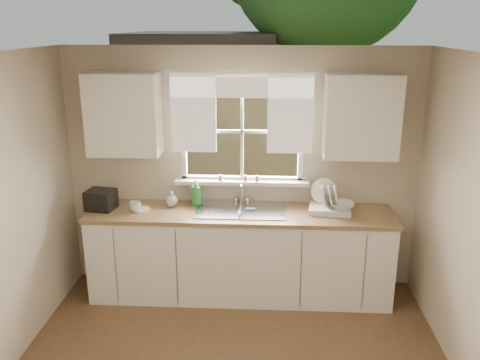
# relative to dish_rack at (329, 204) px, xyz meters

# --- Properties ---
(room_walls) EXTENTS (3.62, 4.02, 2.50)m
(room_walls) POSITION_rel_dish_rack_xyz_m (-0.88, -1.81, 0.26)
(room_walls) COLOR beige
(room_walls) RESTS_ON ground
(ceiling) EXTENTS (3.60, 4.00, 0.02)m
(ceiling) POSITION_rel_dish_rack_xyz_m (-0.88, -1.75, 1.52)
(ceiling) COLOR silver
(ceiling) RESTS_ON room_walls
(window) EXTENTS (1.38, 0.16, 1.06)m
(window) POSITION_rel_dish_rack_xyz_m (-0.88, 0.25, 0.51)
(window) COLOR white
(window) RESTS_ON room_walls
(curtains) EXTENTS (1.50, 0.03, 0.81)m
(curtains) POSITION_rel_dish_rack_xyz_m (-0.88, 0.20, 0.95)
(curtains) COLOR white
(curtains) RESTS_ON room_walls
(base_cabinets) EXTENTS (3.00, 0.62, 0.87)m
(base_cabinets) POSITION_rel_dish_rack_xyz_m (-0.88, -0.07, -0.55)
(base_cabinets) COLOR white
(base_cabinets) RESTS_ON ground
(countertop) EXTENTS (3.04, 0.65, 0.04)m
(countertop) POSITION_rel_dish_rack_xyz_m (-0.88, -0.07, -0.09)
(countertop) COLOR olive
(countertop) RESTS_ON base_cabinets
(upper_cabinet_left) EXTENTS (0.70, 0.33, 0.80)m
(upper_cabinet_left) POSITION_rel_dish_rack_xyz_m (-2.03, 0.08, 0.87)
(upper_cabinet_left) COLOR white
(upper_cabinet_left) RESTS_ON room_walls
(upper_cabinet_right) EXTENTS (0.70, 0.33, 0.80)m
(upper_cabinet_right) POSITION_rel_dish_rack_xyz_m (0.27, 0.08, 0.87)
(upper_cabinet_right) COLOR white
(upper_cabinet_right) RESTS_ON room_walls
(wall_outlet) EXTENTS (0.08, 0.01, 0.12)m
(wall_outlet) POSITION_rel_dish_rack_xyz_m (-0.00, 0.24, 0.10)
(wall_outlet) COLOR beige
(wall_outlet) RESTS_ON room_walls
(sill_jars) EXTENTS (0.42, 0.04, 0.06)m
(sill_jars) POSITION_rel_dish_rack_xyz_m (-0.89, 0.19, 0.20)
(sill_jars) COLOR brown
(sill_jars) RESTS_ON window
(sink) EXTENTS (0.88, 0.52, 0.40)m
(sink) POSITION_rel_dish_rack_xyz_m (-0.88, -0.03, -0.14)
(sink) COLOR #B7B7BC
(sink) RESTS_ON countertop
(dish_rack) EXTENTS (0.43, 0.34, 0.30)m
(dish_rack) POSITION_rel_dish_rack_xyz_m (0.00, 0.00, 0.00)
(dish_rack) COLOR silver
(dish_rack) RESTS_ON countertop
(bowl) EXTENTS (0.25, 0.25, 0.06)m
(bowl) POSITION_rel_dish_rack_xyz_m (0.12, -0.05, 0.01)
(bowl) COLOR white
(bowl) RESTS_ON dish_rack
(soap_bottle_a) EXTENTS (0.14, 0.14, 0.28)m
(soap_bottle_a) POSITION_rel_dish_rack_xyz_m (-1.34, 0.10, 0.07)
(soap_bottle_a) COLOR #2B8332
(soap_bottle_a) RESTS_ON countertop
(soap_bottle_b) EXTENTS (0.10, 0.10, 0.21)m
(soap_bottle_b) POSITION_rel_dish_rack_xyz_m (-1.34, 0.13, 0.04)
(soap_bottle_b) COLOR #316EB9
(soap_bottle_b) RESTS_ON countertop
(soap_bottle_c) EXTENTS (0.13, 0.13, 0.15)m
(soap_bottle_c) POSITION_rel_dish_rack_xyz_m (-1.59, 0.06, 0.01)
(soap_bottle_c) COLOR #EFE4C5
(soap_bottle_c) RESTS_ON countertop
(saucer) EXTENTS (0.18, 0.18, 0.01)m
(saucer) POSITION_rel_dish_rack_xyz_m (-1.88, -0.06, -0.06)
(saucer) COLOR white
(saucer) RESTS_ON countertop
(cup) EXTENTS (0.16, 0.16, 0.10)m
(cup) POSITION_rel_dish_rack_xyz_m (-1.93, -0.10, -0.02)
(cup) COLOR beige
(cup) RESTS_ON countertop
(black_appliance) EXTENTS (0.30, 0.27, 0.20)m
(black_appliance) POSITION_rel_dish_rack_xyz_m (-2.28, -0.06, 0.03)
(black_appliance) COLOR black
(black_appliance) RESTS_ON countertop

